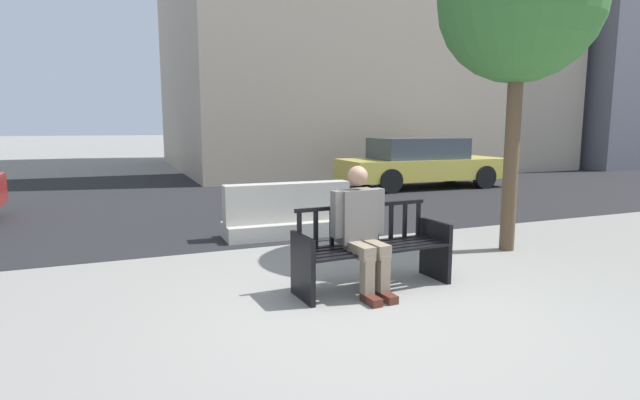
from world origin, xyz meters
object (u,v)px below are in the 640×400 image
Objects in this scene: street_tree at (520,2)px; car_taxi_near at (421,163)px; jersey_barrier_centre at (288,215)px; seated_person at (361,227)px; street_bench at (372,252)px.

street_tree is 0.92× the size of car_taxi_near.
street_tree is 7.66m from car_taxi_near.
street_tree reaches higher than jersey_barrier_centre.
car_taxi_near is (5.49, 4.55, 0.36)m from jersey_barrier_centre.
seated_person reaches higher than jersey_barrier_centre.
street_bench is at bearing -89.67° from jersey_barrier_centre.
car_taxi_near is at bearing 53.25° from street_bench.
seated_person is 9.30m from car_taxi_near.
seated_person is at bearing -127.34° from car_taxi_near.
street_bench reaches higher than jersey_barrier_centre.
car_taxi_near is at bearing 52.66° from seated_person.
car_taxi_near is (5.64, 7.40, 0.01)m from seated_person.
seated_person is at bearing -93.12° from jersey_barrier_centre.
street_bench is 1.31× the size of seated_person.
seated_person is 0.27× the size of car_taxi_near.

